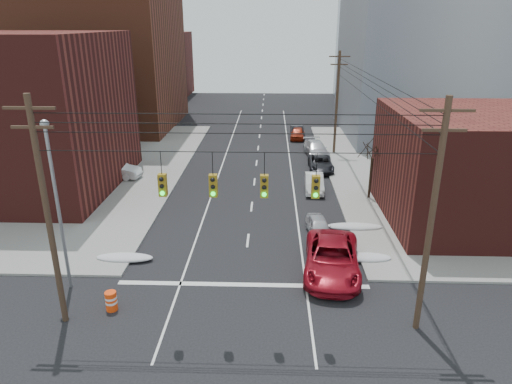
# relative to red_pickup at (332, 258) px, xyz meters

# --- Properties ---
(ground) EXTENTS (160.00, 160.00, 0.00)m
(ground) POSITION_rel_red_pickup_xyz_m (-5.07, -8.00, -0.93)
(ground) COLOR black
(ground) RESTS_ON ground
(building_brick_tall) EXTENTS (24.00, 20.00, 30.00)m
(building_brick_tall) POSITION_rel_red_pickup_xyz_m (-29.07, 40.00, 14.07)
(building_brick_tall) COLOR brown
(building_brick_tall) RESTS_ON ground
(building_brick_far) EXTENTS (22.00, 18.00, 12.00)m
(building_brick_far) POSITION_rel_red_pickup_xyz_m (-31.07, 66.00, 5.07)
(building_brick_far) COLOR #501B18
(building_brick_far) RESTS_ON ground
(building_office) EXTENTS (22.00, 20.00, 25.00)m
(building_office) POSITION_rel_red_pickup_xyz_m (16.93, 36.00, 11.57)
(building_office) COLOR gray
(building_office) RESTS_ON ground
(building_glass) EXTENTS (20.00, 18.00, 22.00)m
(building_glass) POSITION_rel_red_pickup_xyz_m (18.93, 62.00, 10.07)
(building_glass) COLOR gray
(building_glass) RESTS_ON ground
(building_storefront) EXTENTS (16.00, 12.00, 8.00)m
(building_storefront) POSITION_rel_red_pickup_xyz_m (12.93, 8.00, 3.07)
(building_storefront) COLOR #501B18
(building_storefront) RESTS_ON ground
(utility_pole_left) EXTENTS (2.20, 0.28, 11.00)m
(utility_pole_left) POSITION_rel_red_pickup_xyz_m (-13.57, -5.00, 4.85)
(utility_pole_left) COLOR #473323
(utility_pole_left) RESTS_ON ground
(utility_pole_right) EXTENTS (2.20, 0.28, 11.00)m
(utility_pole_right) POSITION_rel_red_pickup_xyz_m (3.43, -5.00, 4.85)
(utility_pole_right) COLOR #473323
(utility_pole_right) RESTS_ON ground
(utility_pole_far) EXTENTS (2.20, 0.28, 11.00)m
(utility_pole_far) POSITION_rel_red_pickup_xyz_m (3.43, 26.00, 4.85)
(utility_pole_far) COLOR #473323
(utility_pole_far) RESTS_ON ground
(traffic_signals) EXTENTS (17.00, 0.42, 2.02)m
(traffic_signals) POSITION_rel_red_pickup_xyz_m (-4.97, -5.03, 6.24)
(traffic_signals) COLOR black
(traffic_signals) RESTS_ON ground
(street_light) EXTENTS (0.44, 0.44, 9.32)m
(street_light) POSITION_rel_red_pickup_xyz_m (-14.57, -2.00, 4.61)
(street_light) COLOR gray
(street_light) RESTS_ON ground
(bare_tree) EXTENTS (2.09, 2.20, 4.93)m
(bare_tree) POSITION_rel_red_pickup_xyz_m (4.52, 12.00, 1.39)
(bare_tree) COLOR black
(bare_tree) RESTS_ON ground
(snow_nw) EXTENTS (3.50, 1.08, 0.42)m
(snow_nw) POSITION_rel_red_pickup_xyz_m (-12.47, 1.00, -0.72)
(snow_nw) COLOR silver
(snow_nw) RESTS_ON ground
(snow_ne) EXTENTS (3.00, 1.08, 0.42)m
(snow_ne) POSITION_rel_red_pickup_xyz_m (2.33, 1.50, -0.72)
(snow_ne) COLOR silver
(snow_ne) RESTS_ON ground
(snow_east_far) EXTENTS (4.00, 1.08, 0.42)m
(snow_east_far) POSITION_rel_red_pickup_xyz_m (2.33, 6.00, -0.72)
(snow_east_far) COLOR silver
(snow_east_far) RESTS_ON ground
(red_pickup) EXTENTS (3.81, 7.00, 1.86)m
(red_pickup) POSITION_rel_red_pickup_xyz_m (0.00, 0.00, 0.00)
(red_pickup) COLOR maroon
(red_pickup) RESTS_ON ground
(parked_car_a) EXTENTS (1.80, 3.78, 1.25)m
(parked_car_a) POSITION_rel_red_pickup_xyz_m (-0.27, 5.02, -0.31)
(parked_car_a) COLOR silver
(parked_car_a) RESTS_ON ground
(parked_car_b) EXTENTS (1.69, 4.41, 1.43)m
(parked_car_b) POSITION_rel_red_pickup_xyz_m (0.19, 13.86, -0.21)
(parked_car_b) COLOR white
(parked_car_b) RESTS_ON ground
(parked_car_c) EXTENTS (2.33, 4.97, 1.37)m
(parked_car_c) POSITION_rel_red_pickup_xyz_m (1.33, 19.74, -0.24)
(parked_car_c) COLOR black
(parked_car_c) RESTS_ON ground
(parked_car_d) EXTENTS (2.78, 5.58, 1.56)m
(parked_car_d) POSITION_rel_red_pickup_xyz_m (1.33, 24.98, -0.15)
(parked_car_d) COLOR silver
(parked_car_d) RESTS_ON ground
(parked_car_e) EXTENTS (2.09, 4.38, 1.44)m
(parked_car_e) POSITION_rel_red_pickup_xyz_m (-0.27, 32.72, -0.21)
(parked_car_e) COLOR maroon
(parked_car_e) RESTS_ON ground
(parked_car_f) EXTENTS (1.72, 4.32, 1.40)m
(parked_car_f) POSITION_rel_red_pickup_xyz_m (-0.27, 33.44, -0.23)
(parked_car_f) COLOR black
(parked_car_f) RESTS_ON ground
(lot_car_a) EXTENTS (4.93, 2.31, 1.56)m
(lot_car_a) POSITION_rel_red_pickup_xyz_m (-17.95, 16.32, 0.00)
(lot_car_a) COLOR silver
(lot_car_a) RESTS_ON sidewalk_nw
(lot_car_b) EXTENTS (5.07, 2.89, 1.33)m
(lot_car_b) POSITION_rel_red_pickup_xyz_m (-19.36, 16.17, -0.11)
(lot_car_b) COLOR #AEAFB3
(lot_car_b) RESTS_ON sidewalk_nw
(lot_car_c) EXTENTS (4.34, 1.97, 1.23)m
(lot_car_c) POSITION_rel_red_pickup_xyz_m (-22.07, 12.83, -0.17)
(lot_car_c) COLOR black
(lot_car_c) RESTS_ON sidewalk_nw
(lot_car_d) EXTENTS (4.35, 2.63, 1.39)m
(lot_car_d) POSITION_rel_red_pickup_xyz_m (-23.69, 22.29, -0.09)
(lot_car_d) COLOR silver
(lot_car_d) RESTS_ON sidewalk_nw
(construction_barrel) EXTENTS (0.76, 0.76, 1.03)m
(construction_barrel) POSITION_rel_red_pickup_xyz_m (-11.57, -4.07, -0.40)
(construction_barrel) COLOR #FF420D
(construction_barrel) RESTS_ON ground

